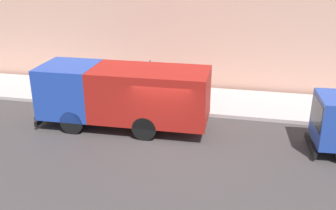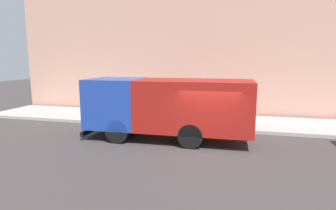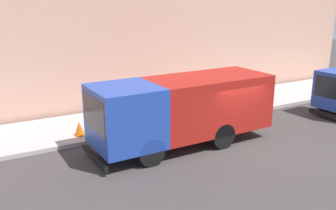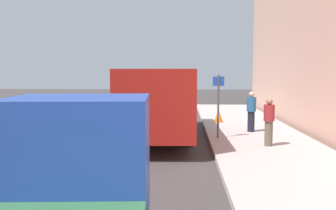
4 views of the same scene
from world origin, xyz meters
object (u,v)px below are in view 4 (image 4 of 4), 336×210
at_px(pedestrian_standing, 269,121).
at_px(large_utility_truck, 160,99).
at_px(pedestrian_walking, 251,111).
at_px(traffic_cone_orange, 219,116).
at_px(street_sign_post, 218,101).
at_px(small_flatbed_truck, 62,207).

bearing_deg(pedestrian_standing, large_utility_truck, 146.82).
bearing_deg(pedestrian_standing, pedestrian_walking, 85.50).
distance_m(traffic_cone_orange, street_sign_post, 4.46).
relative_size(large_utility_truck, small_flatbed_truck, 1.49).
bearing_deg(street_sign_post, traffic_cone_orange, 84.12).
xyz_separation_m(large_utility_truck, street_sign_post, (2.30, -0.67, -0.02)).
relative_size(small_flatbed_truck, street_sign_post, 2.14).
height_order(traffic_cone_orange, street_sign_post, street_sign_post).
bearing_deg(small_flatbed_truck, street_sign_post, 69.54).
distance_m(large_utility_truck, small_flatbed_truck, 10.15).
bearing_deg(street_sign_post, pedestrian_standing, -39.95).
bearing_deg(pedestrian_standing, street_sign_post, 134.19).
xyz_separation_m(small_flatbed_truck, traffic_cone_orange, (3.29, 13.74, -0.61)).
xyz_separation_m(large_utility_truck, pedestrian_standing, (3.93, -2.03, -0.61)).
bearing_deg(pedestrian_walking, small_flatbed_truck, 109.88).
bearing_deg(traffic_cone_orange, street_sign_post, -95.88).
xyz_separation_m(pedestrian_walking, pedestrian_standing, (0.07, -2.87, -0.03)).
relative_size(large_utility_truck, traffic_cone_orange, 12.22).
xyz_separation_m(small_flatbed_truck, pedestrian_walking, (4.40, 10.96, -0.03)).
height_order(large_utility_truck, street_sign_post, large_utility_truck).
bearing_deg(large_utility_truck, street_sign_post, -17.26).
bearing_deg(pedestrian_walking, traffic_cone_orange, -26.45).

